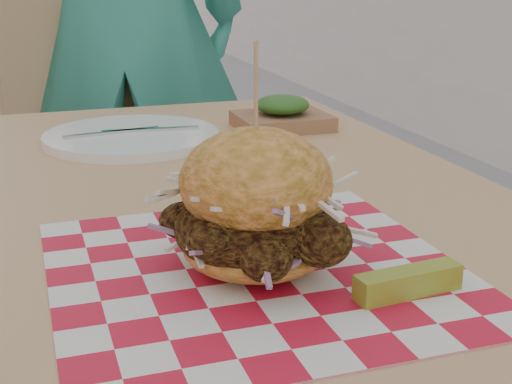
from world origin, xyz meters
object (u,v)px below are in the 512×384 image
at_px(patio_table, 180,271).
at_px(patio_chair, 81,152).
at_px(diner, 121,9).
at_px(sandwich, 256,210).

height_order(patio_table, patio_chair, patio_chair).
distance_m(diner, patio_table, 1.16).
bearing_deg(sandwich, patio_chair, 92.39).
height_order(patio_table, sandwich, sandwich).
xyz_separation_m(patio_chair, sandwich, (0.05, -1.25, 0.26)).
relative_size(patio_chair, sandwich, 4.70).
distance_m(patio_table, sandwich, 0.24).
distance_m(patio_chair, sandwich, 1.28).
bearing_deg(diner, patio_table, 95.10).
xyz_separation_m(diner, patio_chair, (-0.13, -0.07, -0.35)).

